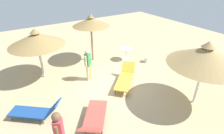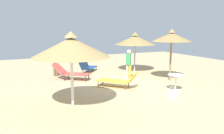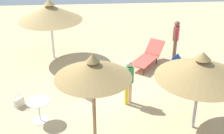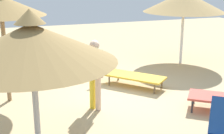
{
  "view_description": "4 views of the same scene",
  "coord_description": "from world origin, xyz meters",
  "px_view_note": "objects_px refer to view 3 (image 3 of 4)",
  "views": [
    {
      "loc": [
        -3.92,
        -6.2,
        4.9
      ],
      "look_at": [
        0.05,
        0.06,
        0.83
      ],
      "focal_mm": 28.83,
      "sensor_mm": 36.0,
      "label": 1
    },
    {
      "loc": [
        9.65,
        -4.99,
        2.77
      ],
      "look_at": [
        -0.49,
        -0.28,
        0.82
      ],
      "focal_mm": 35.49,
      "sensor_mm": 36.0,
      "label": 2
    },
    {
      "loc": [
        0.4,
        9.85,
        5.99
      ],
      "look_at": [
        -0.32,
        -0.1,
        0.93
      ],
      "focal_mm": 49.66,
      "sensor_mm": 36.0,
      "label": 3
    },
    {
      "loc": [
        -7.4,
        2.68,
        3.02
      ],
      "look_at": [
        0.65,
        -0.02,
        0.53
      ],
      "focal_mm": 51.12,
      "sensor_mm": 36.0,
      "label": 4
    }
  ],
  "objects_px": {
    "parasol_umbrella_near_right": "(93,70)",
    "parasol_umbrella_back": "(50,12)",
    "lounge_chair_center": "(148,56)",
    "person_standing_near_left": "(176,38)",
    "lounge_chair_far_left": "(194,73)",
    "parasol_umbrella_edge": "(201,68)",
    "side_table_round": "(39,107)",
    "person_standing_front": "(128,80)",
    "handbag": "(19,102)",
    "lounge_chair_far_right": "(90,77)"
  },
  "relations": [
    {
      "from": "side_table_round",
      "to": "lounge_chair_center",
      "type": "bearing_deg",
      "value": -137.82
    },
    {
      "from": "lounge_chair_far_right",
      "to": "person_standing_near_left",
      "type": "bearing_deg",
      "value": -150.1
    },
    {
      "from": "lounge_chair_center",
      "to": "side_table_round",
      "type": "height_order",
      "value": "lounge_chair_center"
    },
    {
      "from": "lounge_chair_center",
      "to": "person_standing_near_left",
      "type": "bearing_deg",
      "value": -156.53
    },
    {
      "from": "parasol_umbrella_back",
      "to": "parasol_umbrella_edge",
      "type": "bearing_deg",
      "value": 131.37
    },
    {
      "from": "parasol_umbrella_near_right",
      "to": "person_standing_front",
      "type": "distance_m",
      "value": 2.62
    },
    {
      "from": "parasol_umbrella_edge",
      "to": "person_standing_near_left",
      "type": "xyz_separation_m",
      "value": [
        -0.67,
        -4.96,
        -1.04
      ]
    },
    {
      "from": "person_standing_front",
      "to": "person_standing_near_left",
      "type": "relative_size",
      "value": 0.93
    },
    {
      "from": "person_standing_near_left",
      "to": "lounge_chair_far_left",
      "type": "bearing_deg",
      "value": 97.04
    },
    {
      "from": "parasol_umbrella_back",
      "to": "person_standing_front",
      "type": "height_order",
      "value": "parasol_umbrella_back"
    },
    {
      "from": "parasol_umbrella_edge",
      "to": "parasol_umbrella_back",
      "type": "bearing_deg",
      "value": -48.63
    },
    {
      "from": "parasol_umbrella_edge",
      "to": "lounge_chair_center",
      "type": "relative_size",
      "value": 1.28
    },
    {
      "from": "parasol_umbrella_edge",
      "to": "handbag",
      "type": "height_order",
      "value": "parasol_umbrella_edge"
    },
    {
      "from": "person_standing_near_left",
      "to": "side_table_round",
      "type": "distance_m",
      "value": 6.93
    },
    {
      "from": "parasol_umbrella_near_right",
      "to": "handbag",
      "type": "relative_size",
      "value": 5.64
    },
    {
      "from": "lounge_chair_far_left",
      "to": "side_table_round",
      "type": "xyz_separation_m",
      "value": [
        5.67,
        2.21,
        0.17
      ]
    },
    {
      "from": "lounge_chair_far_right",
      "to": "lounge_chair_far_left",
      "type": "xyz_separation_m",
      "value": [
        -4.07,
        -0.11,
        -0.01
      ]
    },
    {
      "from": "parasol_umbrella_back",
      "to": "lounge_chair_far_left",
      "type": "distance_m",
      "value": 6.46
    },
    {
      "from": "lounge_chair_center",
      "to": "side_table_round",
      "type": "xyz_separation_m",
      "value": [
        4.11,
        3.73,
        0.1
      ]
    },
    {
      "from": "parasol_umbrella_edge",
      "to": "side_table_round",
      "type": "height_order",
      "value": "parasol_umbrella_edge"
    },
    {
      "from": "parasol_umbrella_back",
      "to": "lounge_chair_center",
      "type": "xyz_separation_m",
      "value": [
        -4.12,
        1.0,
        -1.72
      ]
    },
    {
      "from": "lounge_chair_center",
      "to": "side_table_round",
      "type": "relative_size",
      "value": 2.72
    },
    {
      "from": "parasol_umbrella_back",
      "to": "lounge_chair_far_right",
      "type": "relative_size",
      "value": 1.46
    },
    {
      "from": "parasol_umbrella_edge",
      "to": "lounge_chair_far_right",
      "type": "relative_size",
      "value": 1.37
    },
    {
      "from": "lounge_chair_far_left",
      "to": "person_standing_front",
      "type": "distance_m",
      "value": 3.16
    },
    {
      "from": "parasol_umbrella_near_right",
      "to": "person_standing_near_left",
      "type": "height_order",
      "value": "parasol_umbrella_near_right"
    },
    {
      "from": "parasol_umbrella_edge",
      "to": "parasol_umbrella_near_right",
      "type": "xyz_separation_m",
      "value": [
        3.03,
        0.41,
        0.28
      ]
    },
    {
      "from": "parasol_umbrella_edge",
      "to": "parasol_umbrella_near_right",
      "type": "bearing_deg",
      "value": 7.68
    },
    {
      "from": "parasol_umbrella_near_right",
      "to": "lounge_chair_center",
      "type": "distance_m",
      "value": 5.7
    },
    {
      "from": "parasol_umbrella_near_right",
      "to": "handbag",
      "type": "xyz_separation_m",
      "value": [
        2.54,
        -1.95,
        -2.14
      ]
    },
    {
      "from": "person_standing_front",
      "to": "parasol_umbrella_back",
      "type": "bearing_deg",
      "value": -53.46
    },
    {
      "from": "side_table_round",
      "to": "lounge_chair_far_right",
      "type": "bearing_deg",
      "value": -127.34
    },
    {
      "from": "parasol_umbrella_edge",
      "to": "lounge_chair_far_right",
      "type": "bearing_deg",
      "value": -41.4
    },
    {
      "from": "parasol_umbrella_near_right",
      "to": "lounge_chair_center",
      "type": "relative_size",
      "value": 1.37
    },
    {
      "from": "parasol_umbrella_near_right",
      "to": "lounge_chair_far_right",
      "type": "bearing_deg",
      "value": -87.9
    },
    {
      "from": "lounge_chair_far_left",
      "to": "person_standing_front",
      "type": "bearing_deg",
      "value": 27.03
    },
    {
      "from": "parasol_umbrella_edge",
      "to": "person_standing_front",
      "type": "bearing_deg",
      "value": -38.58
    },
    {
      "from": "parasol_umbrella_near_right",
      "to": "parasol_umbrella_back",
      "type": "bearing_deg",
      "value": -73.44
    },
    {
      "from": "parasol_umbrella_back",
      "to": "person_standing_near_left",
      "type": "height_order",
      "value": "parasol_umbrella_back"
    },
    {
      "from": "lounge_chair_far_right",
      "to": "handbag",
      "type": "height_order",
      "value": "lounge_chair_far_right"
    },
    {
      "from": "lounge_chair_far_right",
      "to": "lounge_chair_far_left",
      "type": "distance_m",
      "value": 4.07
    },
    {
      "from": "lounge_chair_center",
      "to": "lounge_chair_far_left",
      "type": "xyz_separation_m",
      "value": [
        -1.56,
        1.51,
        -0.07
      ]
    },
    {
      "from": "lounge_chair_far_right",
      "to": "parasol_umbrella_near_right",
      "type": "bearing_deg",
      "value": 92.1
    },
    {
      "from": "person_standing_front",
      "to": "side_table_round",
      "type": "bearing_deg",
      "value": 15.42
    },
    {
      "from": "person_standing_near_left",
      "to": "parasol_umbrella_back",
      "type": "bearing_deg",
      "value": -4.57
    },
    {
      "from": "parasol_umbrella_edge",
      "to": "side_table_round",
      "type": "relative_size",
      "value": 3.49
    },
    {
      "from": "parasol_umbrella_near_right",
      "to": "lounge_chair_far_left",
      "type": "bearing_deg",
      "value": -140.21
    },
    {
      "from": "parasol_umbrella_back",
      "to": "lounge_chair_center",
      "type": "relative_size",
      "value": 1.36
    },
    {
      "from": "lounge_chair_far_right",
      "to": "lounge_chair_center",
      "type": "relative_size",
      "value": 0.93
    },
    {
      "from": "parasol_umbrella_near_right",
      "to": "person_standing_front",
      "type": "xyz_separation_m",
      "value": [
        -1.18,
        -1.88,
        -1.39
      ]
    }
  ]
}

